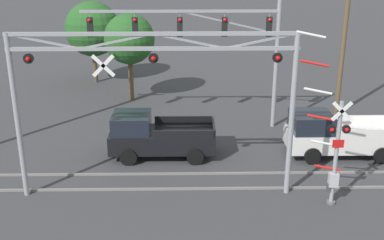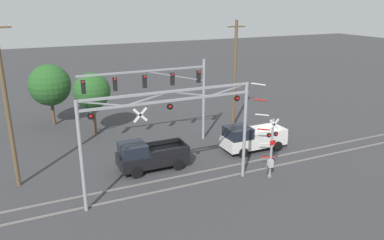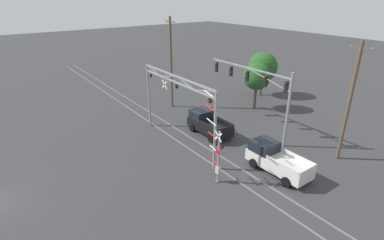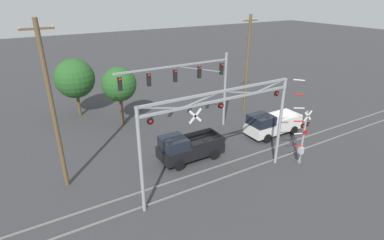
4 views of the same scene
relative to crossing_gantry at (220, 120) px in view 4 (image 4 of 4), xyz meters
name	(u,v)px [view 4 (image 4 of 4)]	position (x,y,z in m)	size (l,w,h in m)	color
rail_track_near	(215,181)	(0.01, 0.28, -4.68)	(80.00, 0.08, 0.10)	gray
rail_track_far	(204,171)	(0.01, 1.72, -4.68)	(80.00, 0.08, 0.10)	gray
crossing_gantry	(220,120)	(0.00, 0.00, 0.00)	(10.96, 0.27, 6.69)	gray
crossing_signal_mast	(302,136)	(6.82, -0.96, -2.42)	(2.32, 0.35, 6.88)	gray
traffic_signal_span	(196,80)	(3.01, 7.83, 0.29)	(10.58, 0.39, 7.05)	gray
pickup_truck_lead	(187,148)	(-0.20, 3.83, -3.69)	(5.03, 2.34, 2.16)	black
pickup_truck_following	(271,124)	(8.47, 3.80, -3.69)	(5.27, 2.34, 2.16)	silver
utility_pole_left	(53,109)	(-8.89, 5.07, 0.85)	(1.80, 0.28, 10.85)	brown
utility_pole_right	(247,64)	(10.42, 9.81, 0.46)	(1.80, 0.28, 10.07)	brown
background_tree_beyond_span	(75,79)	(-5.48, 17.54, -0.74)	(3.99, 3.99, 5.99)	brown
background_tree_far_left_verge	(119,84)	(-2.33, 13.00, -0.67)	(3.26, 3.26, 5.71)	brown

